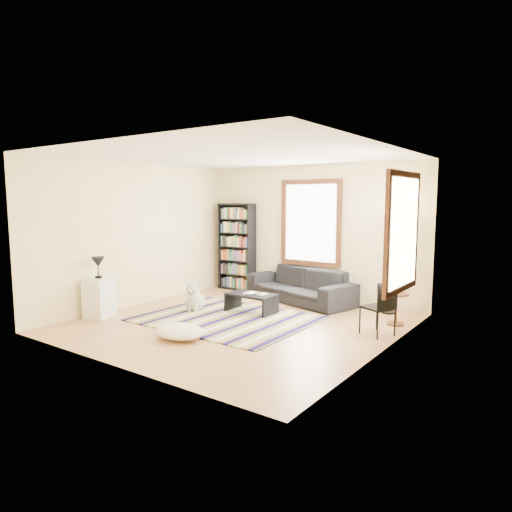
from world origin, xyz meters
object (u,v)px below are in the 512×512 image
Objects in this scene: sofa at (300,285)px; coffee_table at (251,303)px; dog at (195,297)px; bookshelf at (237,247)px; folding_chair at (378,308)px; floor_cushion at (180,331)px; side_table at (396,309)px; floor_lamp at (390,263)px; white_cabinet at (99,297)px.

coffee_table is at bearing -85.53° from sofa.
dog reaches higher than coffee_table.
bookshelf is at bearing -173.12° from sofa.
folding_chair is at bearing -14.88° from dog.
floor_cushion is at bearing -88.97° from coffee_table.
coffee_table is 2.57m from side_table.
floor_lamp is at bearing 117.91° from side_table.
dog is (-3.36, -0.50, -0.16)m from folding_chair.
dog reaches higher than side_table.
floor_cushion is 1.73m from dog.
white_cabinet is at bearing 177.49° from floor_cushion.
floor_lamp is at bearing 18.50° from white_cabinet.
bookshelf is 3.68m from floor_lamp.
sofa is 2.75× the size of folding_chair.
sofa is 1.98m from bookshelf.
coffee_table is at bearing -155.18° from folding_chair.
folding_chair is at bearing -93.91° from side_table.
side_table is (4.05, -0.87, -0.73)m from bookshelf.
side_table is (2.42, 2.63, 0.17)m from floor_cushion.
floor_cushion is at bearing -121.53° from floor_lamp.
floor_cushion is at bearing -78.23° from dog.
floor_cushion is at bearing -132.57° from side_table.
folding_chair reaches higher than dog.
coffee_table is at bearing 21.63° from white_cabinet.
white_cabinet is (-4.45, -1.81, -0.08)m from folding_chair.
bookshelf is at bearing -177.36° from folding_chair.
coffee_table is at bearing -45.42° from bookshelf.
bookshelf is (-1.85, 0.27, 0.65)m from sofa.
floor_lamp reaches higher than folding_chair.
floor_lamp is (2.08, 1.45, 0.75)m from coffee_table.
folding_chair is (-0.05, -0.73, 0.16)m from side_table.
coffee_table is 2.64m from floor_lamp.
sofa is at bearing 79.28° from coffee_table.
bookshelf is 2.38× the size of floor_cushion.
white_cabinet is (-2.08, 0.09, 0.25)m from floor_cushion.
coffee_table is 1.67× the size of side_table.
coffee_table is 1.05× the size of folding_chair.
coffee_table is 1.07m from dog.
dog is at bearing -160.20° from side_table.
floor_cushion is at bearing -116.73° from folding_chair.
floor_cushion is 1.20× the size of white_cabinet.
coffee_table is 1.29× the size of white_cabinet.
folding_chair is (2.40, 0.01, 0.25)m from coffee_table.
side_table is at bearing 9.80° from white_cabinet.
folding_chair is (4.00, -1.60, -0.57)m from bookshelf.
bookshelf reaches higher than sofa.
floor_lamp reaches higher than sofa.
floor_lamp reaches higher than dog.
side_table is (2.45, 0.74, 0.09)m from coffee_table.
bookshelf is 3.68× the size of dog.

